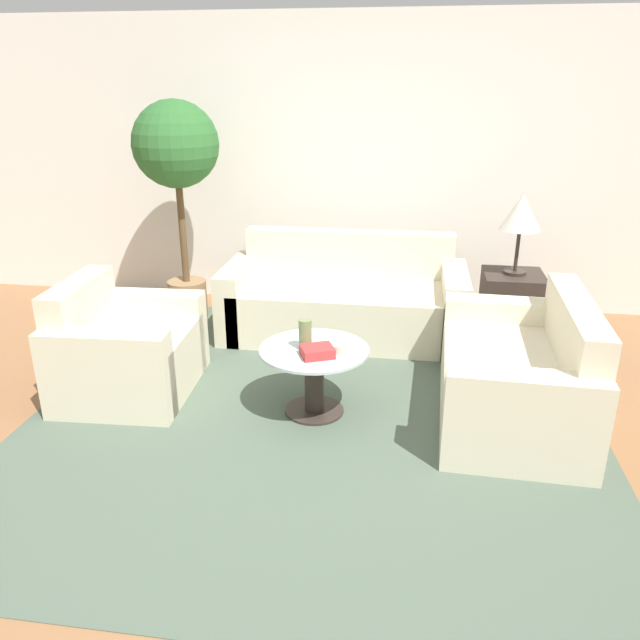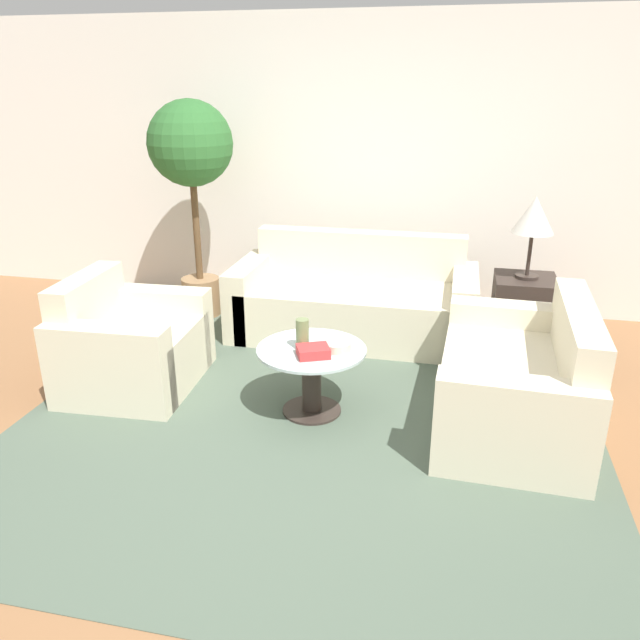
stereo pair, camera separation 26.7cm
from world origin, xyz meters
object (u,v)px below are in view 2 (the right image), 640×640
at_px(table_lamp, 534,217).
at_px(vase, 302,334).
at_px(armchair, 127,347).
at_px(book_stack, 313,351).
at_px(loveseat, 523,385).
at_px(coffee_table, 312,371).
at_px(bowl, 337,346).
at_px(potted_plant, 192,160).
at_px(sofa_main, 355,302).

xyz_separation_m(table_lamp, vase, (-1.46, -1.45, -0.51)).
relative_size(armchair, book_stack, 4.23).
xyz_separation_m(loveseat, coffee_table, (-1.31, -0.12, 0.02)).
bearing_deg(coffee_table, loveseat, 5.42).
bearing_deg(vase, bowl, 8.40).
bearing_deg(bowl, coffee_table, -175.97).
distance_m(armchair, coffee_table, 1.37).
bearing_deg(potted_plant, sofa_main, -5.12).
xyz_separation_m(sofa_main, bowl, (0.12, -1.42, 0.20)).
distance_m(sofa_main, armchair, 1.91).
height_order(sofa_main, bowl, sofa_main).
height_order(coffee_table, bowl, bowl).
bearing_deg(bowl, book_stack, -135.31).
height_order(table_lamp, vase, table_lamp).
height_order(sofa_main, loveseat, sofa_main).
height_order(armchair, bowl, armchair).
bearing_deg(coffee_table, bowl, 4.03).
height_order(coffee_table, vase, vase).
bearing_deg(coffee_table, book_stack, -71.65).
bearing_deg(loveseat, potted_plant, -115.57).
distance_m(table_lamp, vase, 2.12).
bearing_deg(potted_plant, table_lamp, -2.60).
relative_size(coffee_table, table_lamp, 1.09).
height_order(sofa_main, vase, sofa_main).
relative_size(sofa_main, table_lamp, 3.13).
bearing_deg(armchair, potted_plant, -0.93).
relative_size(table_lamp, vase, 3.20).
relative_size(bowl, book_stack, 0.75).
relative_size(coffee_table, book_stack, 2.91).
distance_m(table_lamp, bowl, 1.98).
bearing_deg(coffee_table, table_lamp, 45.48).
bearing_deg(armchair, coffee_table, -98.00).
height_order(vase, bowl, vase).
relative_size(potted_plant, book_stack, 7.92).
bearing_deg(potted_plant, armchair, -88.24).
bearing_deg(vase, potted_plant, 130.65).
bearing_deg(coffee_table, sofa_main, 88.38).
bearing_deg(vase, loveseat, 6.05).
bearing_deg(book_stack, coffee_table, 84.48).
bearing_deg(sofa_main, vase, -93.68).
bearing_deg(loveseat, bowl, -82.18).
bearing_deg(sofa_main, table_lamp, 0.09).
height_order(sofa_main, coffee_table, sofa_main).
height_order(sofa_main, potted_plant, potted_plant).
xyz_separation_m(table_lamp, potted_plant, (-2.81, 0.13, 0.34)).
relative_size(armchair, vase, 5.08).
distance_m(potted_plant, bowl, 2.39).
height_order(armchair, table_lamp, table_lamp).
bearing_deg(book_stack, sofa_main, 66.01).
xyz_separation_m(sofa_main, coffee_table, (-0.04, -1.43, 0.02)).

